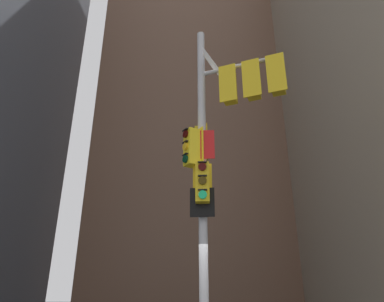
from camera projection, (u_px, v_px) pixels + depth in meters
The scene contains 2 objects.
building_mid_block at pixel (196, 125), 34.01m from camera, with size 15.11×15.11×33.68m, color brown.
signal_pole_assembly at pixel (216, 138), 9.31m from camera, with size 2.78×3.00×8.81m.
Camera 1 is at (0.14, -8.41, 1.43)m, focal length 32.19 mm.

